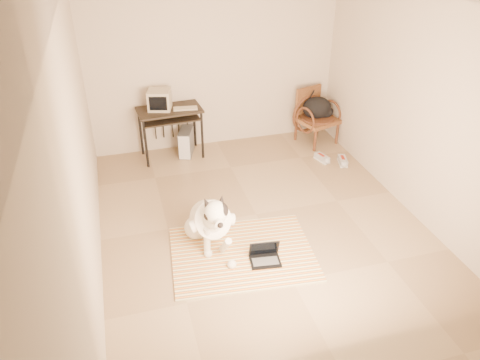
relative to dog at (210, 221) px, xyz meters
name	(u,v)px	position (x,y,z in m)	size (l,w,h in m)	color
floor	(256,214)	(0.71, 0.43, -0.34)	(4.50, 4.50, 0.00)	#9B805F
wall_back	(214,65)	(0.71, 2.68, 1.01)	(4.50, 4.50, 0.00)	#C2B19F
wall_front	(346,233)	(0.71, -1.82, 1.01)	(4.50, 4.50, 0.00)	#C2B19F
wall_left	(81,141)	(-1.29, 0.43, 1.01)	(4.50, 4.50, 0.00)	#C2B19F
wall_right	(407,103)	(2.71, 0.43, 1.01)	(4.50, 4.50, 0.00)	#C2B19F
rug	(242,253)	(0.31, -0.30, -0.33)	(1.76, 1.42, 0.02)	orange
dog	(210,221)	(0.00, 0.00, 0.00)	(0.56, 1.16, 0.84)	silver
laptop	(265,256)	(0.52, -0.49, -0.26)	(0.37, 0.29, 0.24)	black
computer_desk	(170,116)	(-0.09, 2.36, 0.36)	(1.01, 0.61, 0.81)	black
crt_monitor	(160,100)	(-0.22, 2.42, 0.63)	(0.41, 0.40, 0.30)	tan
desk_keyboard	(185,108)	(0.15, 2.30, 0.49)	(0.37, 0.14, 0.02)	tan
pc_tower	(186,142)	(0.14, 2.39, -0.13)	(0.32, 0.49, 0.42)	#4F4F52
rattan_chair	(315,116)	(2.33, 2.27, 0.12)	(0.74, 0.73, 0.90)	brown
backpack	(318,109)	(2.37, 2.27, 0.25)	(0.53, 0.41, 0.36)	black
sneaker_left	(322,158)	(2.17, 1.56, -0.29)	(0.18, 0.30, 0.10)	silver
sneaker_right	(343,161)	(2.44, 1.38, -0.29)	(0.19, 0.31, 0.10)	silver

